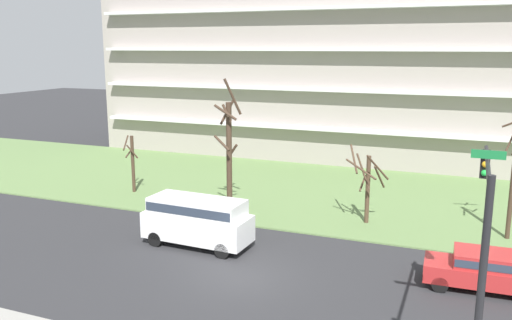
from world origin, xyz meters
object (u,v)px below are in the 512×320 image
sedan_red_center_left (483,269)px  tree_center (367,183)px  tree_left (229,150)px  traffic_signal_mast (483,236)px  van_white_near_left (197,218)px  tree_far_left (132,162)px

sedan_red_center_left → tree_center: bearing=-49.4°
tree_left → sedan_red_center_left: bearing=-22.1°
tree_left → traffic_signal_mast: bearing=-43.8°
tree_center → van_white_near_left: 9.32m
tree_far_left → van_white_near_left: (8.44, -6.91, -0.65)m
tree_left → traffic_signal_mast: 18.22m
van_white_near_left → sedan_red_center_left: bearing=-177.4°
tree_left → traffic_signal_mast: size_ratio=1.16×
sedan_red_center_left → traffic_signal_mast: size_ratio=0.67×
van_white_near_left → tree_far_left: bearing=-36.7°
tree_left → tree_center: tree_left is taller
sedan_red_center_left → traffic_signal_mast: 8.02m
tree_far_left → tree_center: bearing=-2.7°
tree_center → traffic_signal_mast: bearing=-67.9°
van_white_near_left → sedan_red_center_left: (12.65, 0.00, -0.52)m
tree_center → sedan_red_center_left: (5.74, -6.20, -1.45)m
tree_left → tree_center: 7.90m
tree_center → van_white_near_left: bearing=-138.1°
tree_far_left → sedan_red_center_left: size_ratio=0.85×
traffic_signal_mast → tree_left: bearing=136.2°
tree_far_left → tree_left: 7.89m
van_white_near_left → sedan_red_center_left: size_ratio=1.18×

